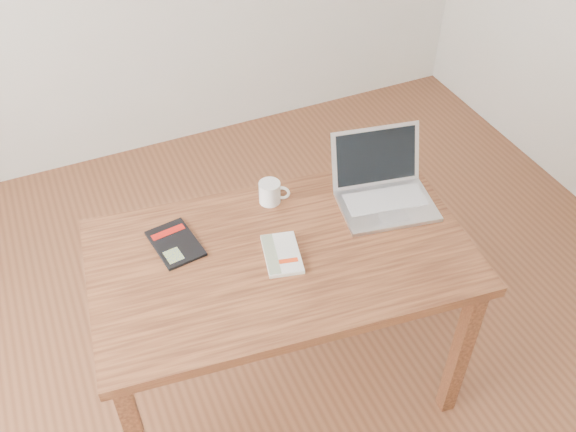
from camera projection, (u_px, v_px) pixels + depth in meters
name	position (u px, v px, depth m)	size (l,w,h in m)	color
room	(259.00, 146.00, 1.59)	(4.04, 4.04, 2.70)	brown
desk	(282.00, 271.00, 2.22)	(1.36, 0.87, 0.75)	brown
white_guidebook	(282.00, 254.00, 2.15)	(0.16, 0.21, 0.02)	beige
black_guidebook	(175.00, 243.00, 2.19)	(0.17, 0.23, 0.01)	black
laptop	(383.00, 188.00, 2.33)	(0.39, 0.36, 0.23)	silver
coffee_mug	(270.00, 192.00, 2.33)	(0.11, 0.08, 0.08)	white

